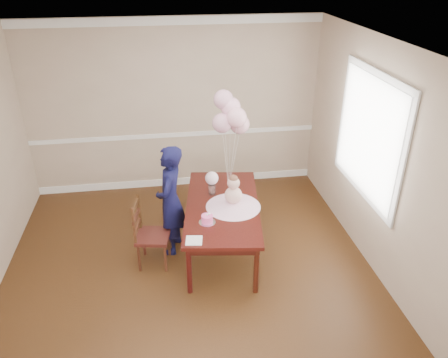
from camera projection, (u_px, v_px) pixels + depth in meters
floor at (191, 283)px, 5.20m from camera, size 4.50×5.00×0.00m
ceiling at (181, 52)px, 3.94m from camera, size 4.50×5.00×0.02m
wall_back at (175, 108)px, 6.76m from camera, size 4.50×0.02×2.70m
wall_right at (388, 169)px, 4.87m from camera, size 0.02×5.00×2.70m
chair_rail_trim at (176, 135)px, 6.96m from camera, size 4.50×0.02×0.07m
crown_molding at (170, 21)px, 6.15m from camera, size 4.50×0.02×0.12m
baseboard_trim at (179, 181)px, 7.35m from camera, size 4.50×0.02×0.12m
window_frame at (369, 136)px, 5.22m from camera, size 0.02×1.66×1.56m
window_blinds at (368, 136)px, 5.21m from camera, size 0.01×1.50×1.40m
dining_table_top at (222, 206)px, 5.50m from camera, size 1.15×1.92×0.05m
table_apron at (222, 211)px, 5.53m from camera, size 1.05×1.81×0.09m
table_leg_fl at (189, 270)px, 4.92m from camera, size 0.07×0.07×0.63m
table_leg_fr at (256, 270)px, 4.92m from camera, size 0.07×0.07×0.63m
table_leg_bl at (196, 196)px, 6.39m from camera, size 0.07×0.07×0.63m
table_leg_br at (248, 196)px, 6.39m from camera, size 0.07×0.07×0.63m
baby_skirt at (233, 203)px, 5.43m from camera, size 0.78×0.78×0.09m
baby_torso at (233, 195)px, 5.37m from camera, size 0.22×0.22×0.22m
baby_head at (233, 183)px, 5.29m from camera, size 0.15×0.15×0.15m
baby_hair at (234, 179)px, 5.27m from camera, size 0.11×0.11×0.11m
cake_platter at (207, 222)px, 5.12m from camera, size 0.23×0.23×0.01m
birthday_cake at (207, 219)px, 5.10m from camera, size 0.15×0.15×0.09m
cake_flower_a at (207, 215)px, 5.07m from camera, size 0.03×0.03×0.03m
cake_flower_b at (209, 214)px, 5.09m from camera, size 0.03×0.03×0.03m
rose_vase_near at (212, 189)px, 5.69m from camera, size 0.10×0.10×0.14m
roses_near at (212, 178)px, 5.62m from camera, size 0.17×0.17×0.17m
napkin at (194, 240)px, 4.80m from camera, size 0.20×0.20×0.01m
balloon_weight at (229, 185)px, 5.92m from camera, size 0.04×0.04×0.02m
balloon_a at (222, 123)px, 5.51m from camera, size 0.25×0.25×0.25m
balloon_b at (237, 117)px, 5.42m from camera, size 0.25×0.25×0.25m
balloon_c at (231, 107)px, 5.50m from camera, size 0.25×0.25×0.25m
balloon_d at (223, 100)px, 5.47m from camera, size 0.25×0.25×0.25m
balloon_e at (240, 124)px, 5.59m from camera, size 0.25×0.25×0.25m
balloon_ribbon_a at (226, 160)px, 5.75m from camera, size 0.08×0.02×0.75m
balloon_ribbon_b at (233, 157)px, 5.71m from camera, size 0.09×0.06×0.84m
balloon_ribbon_c at (230, 152)px, 5.74m from camera, size 0.03×0.08×0.94m
balloon_ribbon_d at (226, 149)px, 5.73m from camera, size 0.06×0.10×1.02m
balloon_ribbon_e at (234, 160)px, 5.79m from camera, size 0.14×0.05×0.70m
dining_chair_seat at (153, 236)px, 5.35m from camera, size 0.46×0.46×0.04m
chair_leg_fl at (139, 258)px, 5.31m from camera, size 0.04×0.04×0.38m
chair_leg_fr at (165, 258)px, 5.30m from camera, size 0.04×0.04×0.38m
chair_leg_bl at (144, 242)px, 5.60m from camera, size 0.04×0.04×0.38m
chair_leg_br at (169, 243)px, 5.59m from camera, size 0.04×0.04×0.38m
chair_back_post_l at (134, 226)px, 5.09m from camera, size 0.04×0.04×0.50m
chair_back_post_r at (139, 211)px, 5.38m from camera, size 0.04×0.04×0.50m
chair_slat_low at (137, 226)px, 5.28m from camera, size 0.09×0.36×0.04m
chair_slat_mid at (136, 216)px, 5.22m from camera, size 0.09×0.36×0.04m
chair_slat_top at (135, 206)px, 5.15m from camera, size 0.09×0.36×0.04m
woman at (170, 201)px, 5.47m from camera, size 0.48×0.60×1.46m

